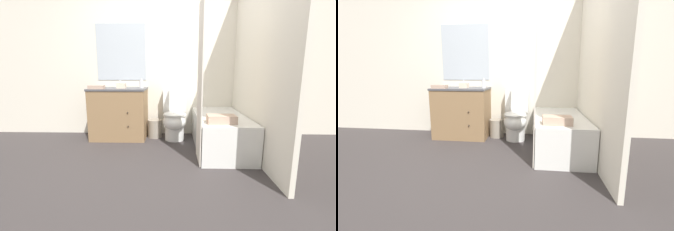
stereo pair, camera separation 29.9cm
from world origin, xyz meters
TOP-DOWN VIEW (x-y plane):
  - ground_plane at (0.00, 0.00)m, footprint 14.00×14.00m
  - wall_back at (-0.01, 1.62)m, footprint 8.00×0.06m
  - wall_right at (1.21, 0.80)m, footprint 0.05×2.59m
  - vanity_cabinet at (-0.73, 1.31)m, footprint 0.90×0.60m
  - sink_faucet at (-0.73, 1.51)m, footprint 0.14×0.12m
  - toilet at (0.18, 1.25)m, footprint 0.39×0.65m
  - bathtub at (0.83, 0.85)m, footprint 0.68×1.49m
  - shower_curtain at (0.48, 0.36)m, footprint 0.02×0.47m
  - wastebasket at (-0.16, 1.35)m, footprint 0.24×0.24m
  - tissue_box at (-0.68, 1.28)m, footprint 0.14×0.11m
  - soap_dispenser at (-0.36, 1.34)m, footprint 0.06×0.06m
  - hand_towel_folded at (-1.03, 1.11)m, footprint 0.23×0.14m
  - bath_towel_folded at (0.74, 0.34)m, footprint 0.34×0.21m

SIDE VIEW (x-z plane):
  - ground_plane at x=0.00m, z-range 0.00..0.00m
  - wastebasket at x=-0.16m, z-range 0.00..0.30m
  - bathtub at x=0.83m, z-range 0.00..0.49m
  - toilet at x=0.18m, z-range -0.04..0.76m
  - vanity_cabinet at x=-0.73m, z-range 0.01..0.85m
  - bath_towel_folded at x=0.74m, z-range 0.49..0.58m
  - hand_towel_folded at x=-1.03m, z-range 0.83..0.89m
  - sink_faucet at x=-0.73m, z-range 0.81..0.93m
  - tissue_box at x=-0.68m, z-range 0.82..0.93m
  - soap_dispenser at x=-0.36m, z-range 0.82..0.98m
  - shower_curtain at x=0.48m, z-range 0.00..1.90m
  - wall_right at x=1.21m, z-range 0.00..2.50m
  - wall_back at x=-0.01m, z-range 0.00..2.50m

